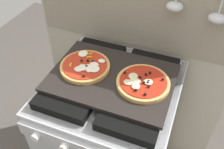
{
  "coord_description": "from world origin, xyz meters",
  "views": [
    {
      "loc": [
        0.29,
        -0.75,
        1.65
      ],
      "look_at": [
        0.0,
        0.0,
        0.93
      ],
      "focal_mm": 39.75,
      "sensor_mm": 36.0,
      "label": 1
    }
  ],
  "objects": [
    {
      "name": "pizza_right",
      "position": [
        0.14,
        -0.0,
        0.93
      ],
      "size": [
        0.23,
        0.23,
        0.03
      ],
      "color": "tan",
      "rests_on": "baking_tray"
    },
    {
      "name": "baking_tray",
      "position": [
        0.0,
        0.0,
        0.91
      ],
      "size": [
        0.54,
        0.38,
        0.02
      ],
      "primitive_type": "cube",
      "color": "black",
      "rests_on": "stove"
    },
    {
      "name": "stove",
      "position": [
        -0.0,
        -0.0,
        0.45
      ],
      "size": [
        0.6,
        0.64,
        0.9
      ],
      "color": "#B7BABF",
      "rests_on": "ground_plane"
    },
    {
      "name": "pizza_left",
      "position": [
        -0.13,
        0.01,
        0.93
      ],
      "size": [
        0.23,
        0.23,
        0.03
      ],
      "color": "tan",
      "rests_on": "baking_tray"
    },
    {
      "name": "kitchen_backsplash",
      "position": [
        0.0,
        0.33,
        0.79
      ],
      "size": [
        1.1,
        0.09,
        1.55
      ],
      "color": "#B2A893",
      "rests_on": "ground_plane"
    }
  ]
}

